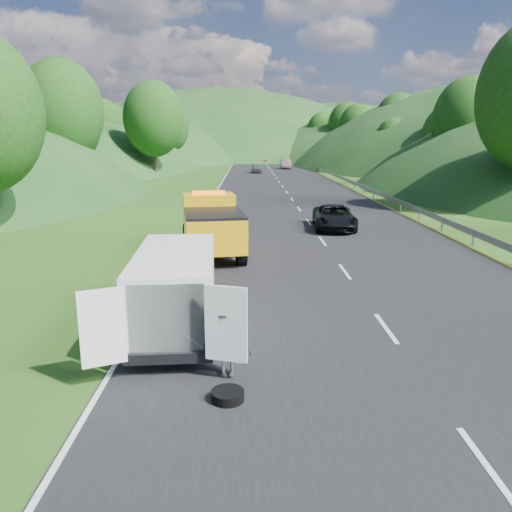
{
  "coord_description": "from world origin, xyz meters",
  "views": [
    {
      "loc": [
        -0.81,
        -14.88,
        5.12
      ],
      "look_at": [
        -0.54,
        1.32,
        1.3
      ],
      "focal_mm": 35.0,
      "sensor_mm": 36.0,
      "label": 1
    }
  ],
  "objects_px": {
    "suitcase": "(122,297)",
    "spare_tire": "(228,401)",
    "white_van": "(176,286)",
    "woman": "(157,294)",
    "child": "(181,315)",
    "passing_suv": "(334,229)",
    "worker": "(227,376)",
    "tow_truck": "(211,225)"
  },
  "relations": [
    {
      "from": "suitcase",
      "to": "child",
      "type": "bearing_deg",
      "value": -25.32
    },
    {
      "from": "tow_truck",
      "to": "passing_suv",
      "type": "height_order",
      "value": "tow_truck"
    },
    {
      "from": "child",
      "to": "worker",
      "type": "distance_m",
      "value": 4.2
    },
    {
      "from": "white_van",
      "to": "woman",
      "type": "distance_m",
      "value": 3.71
    },
    {
      "from": "white_van",
      "to": "passing_suv",
      "type": "relative_size",
      "value": 1.31
    },
    {
      "from": "white_van",
      "to": "tow_truck",
      "type": "bearing_deg",
      "value": 84.57
    },
    {
      "from": "woman",
      "to": "child",
      "type": "relative_size",
      "value": 1.52
    },
    {
      "from": "worker",
      "to": "suitcase",
      "type": "distance_m",
      "value": 5.95
    },
    {
      "from": "tow_truck",
      "to": "white_van",
      "type": "distance_m",
      "value": 9.21
    },
    {
      "from": "woman",
      "to": "spare_tire",
      "type": "xyz_separation_m",
      "value": [
        2.67,
        -7.12,
        0.0
      ]
    },
    {
      "from": "child",
      "to": "tow_truck",
      "type": "bearing_deg",
      "value": 136.84
    },
    {
      "from": "spare_tire",
      "to": "passing_suv",
      "type": "xyz_separation_m",
      "value": [
        5.41,
        19.41,
        0.0
      ]
    },
    {
      "from": "suitcase",
      "to": "spare_tire",
      "type": "xyz_separation_m",
      "value": [
        3.52,
        -5.9,
        -0.28
      ]
    },
    {
      "from": "child",
      "to": "worker",
      "type": "height_order",
      "value": "worker"
    },
    {
      "from": "woman",
      "to": "suitcase",
      "type": "height_order",
      "value": "woman"
    },
    {
      "from": "suitcase",
      "to": "woman",
      "type": "bearing_deg",
      "value": 55.16
    },
    {
      "from": "woman",
      "to": "passing_suv",
      "type": "relative_size",
      "value": 0.34
    },
    {
      "from": "white_van",
      "to": "worker",
      "type": "xyz_separation_m",
      "value": [
        1.46,
        -2.76,
        -1.26
      ]
    },
    {
      "from": "suitcase",
      "to": "spare_tire",
      "type": "relative_size",
      "value": 0.84
    },
    {
      "from": "passing_suv",
      "to": "woman",
      "type": "bearing_deg",
      "value": -119.45
    },
    {
      "from": "woman",
      "to": "worker",
      "type": "relative_size",
      "value": 1.0
    },
    {
      "from": "white_van",
      "to": "spare_tire",
      "type": "relative_size",
      "value": 9.59
    },
    {
      "from": "white_van",
      "to": "worker",
      "type": "height_order",
      "value": "white_van"
    },
    {
      "from": "white_van",
      "to": "suitcase",
      "type": "distance_m",
      "value": 3.04
    },
    {
      "from": "tow_truck",
      "to": "worker",
      "type": "xyz_separation_m",
      "value": [
        1.17,
        -11.97,
        -1.35
      ]
    },
    {
      "from": "child",
      "to": "spare_tire",
      "type": "xyz_separation_m",
      "value": [
        1.58,
        -4.98,
        0.0
      ]
    },
    {
      "from": "woman",
      "to": "spare_tire",
      "type": "bearing_deg",
      "value": -168.09
    },
    {
      "from": "tow_truck",
      "to": "spare_tire",
      "type": "relative_size",
      "value": 10.02
    },
    {
      "from": "child",
      "to": "worker",
      "type": "xyz_separation_m",
      "value": [
        1.53,
        -3.91,
        0.0
      ]
    },
    {
      "from": "suitcase",
      "to": "spare_tire",
      "type": "distance_m",
      "value": 6.88
    },
    {
      "from": "white_van",
      "to": "woman",
      "type": "xyz_separation_m",
      "value": [
        -1.16,
        3.29,
        -1.26
      ]
    },
    {
      "from": "worker",
      "to": "passing_suv",
      "type": "height_order",
      "value": "worker"
    },
    {
      "from": "white_van",
      "to": "suitcase",
      "type": "xyz_separation_m",
      "value": [
        -2.0,
        2.07,
        -0.98
      ]
    },
    {
      "from": "woman",
      "to": "passing_suv",
      "type": "xyz_separation_m",
      "value": [
        8.08,
        12.3,
        0.0
      ]
    },
    {
      "from": "woman",
      "to": "white_van",
      "type": "bearing_deg",
      "value": -169.32
    },
    {
      "from": "woman",
      "to": "child",
      "type": "bearing_deg",
      "value": -161.59
    },
    {
      "from": "child",
      "to": "spare_tire",
      "type": "relative_size",
      "value": 1.66
    },
    {
      "from": "spare_tire",
      "to": "passing_suv",
      "type": "bearing_deg",
      "value": 74.43
    },
    {
      "from": "tow_truck",
      "to": "white_van",
      "type": "relative_size",
      "value": 1.05
    },
    {
      "from": "spare_tire",
      "to": "child",
      "type": "bearing_deg",
      "value": 107.61
    },
    {
      "from": "spare_tire",
      "to": "suitcase",
      "type": "bearing_deg",
      "value": 120.84
    },
    {
      "from": "child",
      "to": "spare_tire",
      "type": "bearing_deg",
      "value": -23.02
    }
  ]
}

